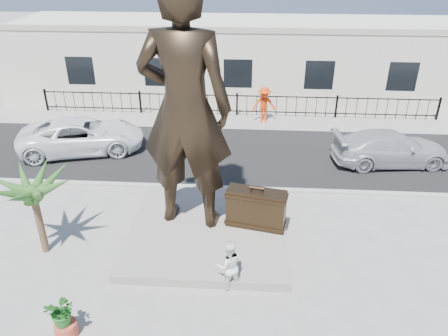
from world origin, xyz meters
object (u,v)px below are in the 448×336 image
(suitcase, at_px, (256,209))
(car_white, at_px, (82,135))
(statue, at_px, (185,109))
(tourist, at_px, (229,265))

(suitcase, xyz_separation_m, car_white, (-8.08, 5.94, -0.19))
(statue, bearing_deg, suitcase, -179.88)
(statue, height_order, car_white, statue)
(suitcase, distance_m, car_white, 10.03)
(tourist, bearing_deg, car_white, -65.98)
(suitcase, bearing_deg, car_white, 155.65)
(suitcase, height_order, car_white, suitcase)
(tourist, relative_size, car_white, 0.28)
(statue, height_order, suitcase, statue)
(statue, distance_m, tourist, 4.84)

